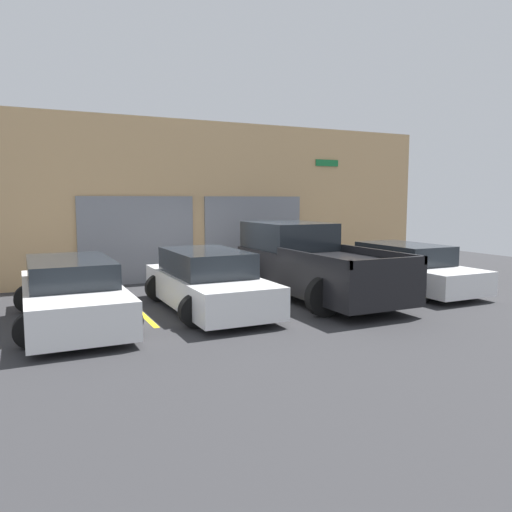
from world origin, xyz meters
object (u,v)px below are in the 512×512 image
Objects in this scene: sedan_side at (405,268)px; van_right at (207,282)px; sedan_white at (71,293)px; pickup_truck at (310,263)px.

sedan_side is 0.99× the size of van_right.
van_right is (-5.77, -0.00, 0.04)m from sedan_side.
sedan_side is at bearing 0.01° from sedan_white.
sedan_white is 2.88m from van_right.
sedan_side is at bearing 0.01° from van_right.
sedan_white is at bearing -179.99° from sedan_side.
pickup_truck is 1.13× the size of sedan_white.
pickup_truck is 5.78m from sedan_white.
pickup_truck is 1.20× the size of van_right.
sedan_side is 5.77m from van_right.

